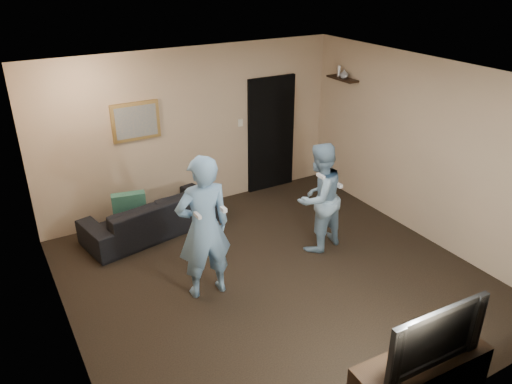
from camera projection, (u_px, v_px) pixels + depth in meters
ground at (275, 278)px, 6.50m from camera, size 5.00×5.00×0.00m
ceiling at (279, 79)px, 5.38m from camera, size 5.00×5.00×0.04m
wall_back at (192, 131)px, 7.89m from camera, size 5.00×0.04×2.60m
wall_front at (443, 302)px, 3.98m from camera, size 5.00×0.04×2.60m
wall_left at (57, 243)px, 4.81m from camera, size 0.04×5.00×2.60m
wall_right at (426, 151)px, 7.07m from camera, size 0.04×5.00×2.60m
sofa at (151, 215)px, 7.47m from camera, size 2.12×1.15×0.59m
throw_pillow at (130, 208)px, 7.25m from camera, size 0.50×0.24×0.48m
painting_frame at (136, 121)px, 7.34m from camera, size 0.72×0.05×0.57m
painting_canvas at (136, 122)px, 7.32m from camera, size 0.62×0.01×0.47m
doorway at (271, 134)px, 8.66m from camera, size 0.90×0.06×2.00m
light_switch at (240, 123)px, 8.26m from camera, size 0.08×0.02×0.12m
wall_shelf at (342, 79)px, 8.13m from camera, size 0.20×0.60×0.03m
shelf_vase at (344, 74)px, 8.07m from camera, size 0.16×0.16×0.14m
shelf_figurine at (339, 71)px, 8.17m from camera, size 0.06×0.06×0.18m
tv_console at (419, 378)px, 4.64m from camera, size 1.38×0.49×0.49m
television at (428, 331)px, 4.40m from camera, size 1.08×0.18×0.62m
wii_player_left at (204, 228)px, 5.85m from camera, size 0.70×0.53×1.82m
wii_player_right at (319, 198)px, 6.87m from camera, size 0.87×0.74×1.57m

